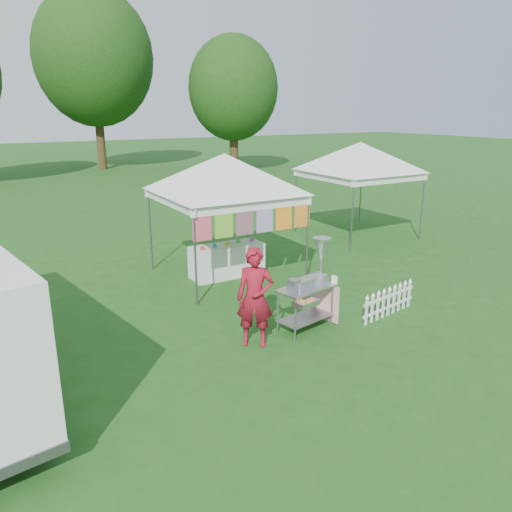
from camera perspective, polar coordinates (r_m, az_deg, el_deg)
ground at (r=9.71m, az=6.11°, el=-7.95°), size 120.00×120.00×0.00m
canopy_main at (r=11.87m, az=-3.64°, el=11.57°), size 4.24×4.24×3.45m
canopy_right at (r=16.23m, az=11.85°, el=12.61°), size 4.24×4.24×3.45m
tree_mid at (r=36.17m, az=-18.07°, el=20.75°), size 7.60×7.60×11.52m
tree_right at (r=32.87m, az=-2.62°, el=18.57°), size 5.60×5.60×8.42m
donut_cart at (r=9.32m, az=6.53°, el=-2.41°), size 1.24×1.04×1.69m
vendor at (r=8.60m, az=-0.11°, el=-4.78°), size 0.77×0.71×1.76m
picket_fence at (r=10.35m, az=14.93°, el=-5.12°), size 1.60×0.32×0.56m
display_table at (r=12.35m, az=-3.34°, el=-0.50°), size 1.80×0.70×0.79m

